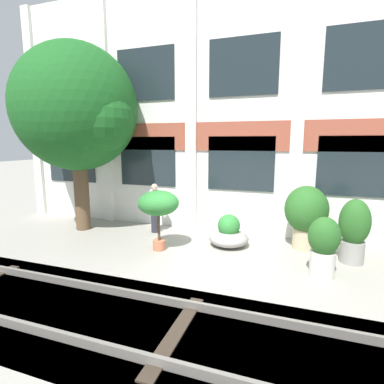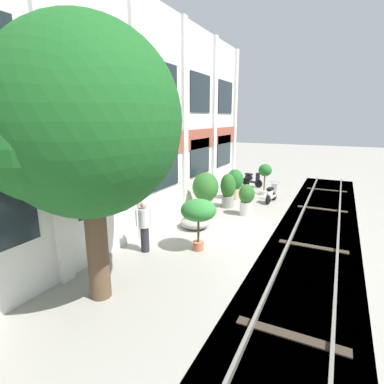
{
  "view_description": "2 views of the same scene",
  "coord_description": "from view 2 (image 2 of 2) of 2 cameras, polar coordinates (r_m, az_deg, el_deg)",
  "views": [
    {
      "loc": [
        1.66,
        -6.7,
        2.93
      ],
      "look_at": [
        -1.08,
        1.16,
        1.53
      ],
      "focal_mm": 28.0,
      "sensor_mm": 36.0,
      "label": 1
    },
    {
      "loc": [
        -9.7,
        -3.29,
        4.05
      ],
      "look_at": [
        -0.35,
        1.34,
        1.47
      ],
      "focal_mm": 28.0,
      "sensor_mm": 36.0,
      "label": 2
    }
  ],
  "objects": [
    {
      "name": "potted_plant_glazed_jar",
      "position": [
        15.42,
        8.17,
        1.82
      ],
      "size": [
        0.86,
        0.86,
        1.53
      ],
      "color": "tan",
      "rests_on": "ground"
    },
    {
      "name": "potted_plant_wide_bowl",
      "position": [
        11.34,
        0.61,
        -5.19
      ],
      "size": [
        1.12,
        1.12,
        0.91
      ],
      "color": "gray",
      "rests_on": "ground"
    },
    {
      "name": "resident_by_doorway",
      "position": [
        9.33,
        -9.06,
        -6.26
      ],
      "size": [
        0.43,
        0.37,
        1.61
      ],
      "rotation": [
        0.0,
        0.0,
        -2.27
      ],
      "color": "#282833",
      "rests_on": "ground"
    },
    {
      "name": "potted_plant_tall_urn",
      "position": [
        9.18,
        1.24,
        -3.76
      ],
      "size": [
        1.1,
        1.1,
        1.64
      ],
      "color": "#B76647",
      "rests_on": "ground"
    },
    {
      "name": "potted_plant_ribbed_drum",
      "position": [
        12.91,
        10.34,
        -1.18
      ],
      "size": [
        0.67,
        0.67,
        1.35
      ],
      "color": "beige",
      "rests_on": "ground"
    },
    {
      "name": "scooter_second_parked",
      "position": [
        15.17,
        14.84,
        -0.33
      ],
      "size": [
        1.38,
        0.5,
        0.98
      ],
      "rotation": [
        0.0,
        0.0,
        6.15
      ],
      "color": "black",
      "rests_on": "ground"
    },
    {
      "name": "broadleaf_tree",
      "position": [
        6.58,
        -19.28,
        11.66
      ],
      "size": [
        4.05,
        3.86,
        5.99
      ],
      "color": "brown",
      "rests_on": "ground"
    },
    {
      "name": "ground_plane",
      "position": [
        11.01,
        7.14,
        -7.77
      ],
      "size": [
        80.0,
        80.0,
        0.0
      ],
      "primitive_type": "plane",
      "color": "#9E998E"
    },
    {
      "name": "scooter_near_curb",
      "position": [
        18.55,
        11.25,
        2.42
      ],
      "size": [
        0.66,
        1.34,
        0.98
      ],
      "rotation": [
        0.0,
        0.0,
        4.39
      ],
      "color": "black",
      "rests_on": "ground"
    },
    {
      "name": "rail_tracks",
      "position": [
        10.57,
        21.9,
        -10.46
      ],
      "size": [
        24.34,
        2.8,
        0.43
      ],
      "color": "#4C473F",
      "rests_on": "ground"
    },
    {
      "name": "potted_plant_fluted_column",
      "position": [
        13.89,
        6.87,
        0.68
      ],
      "size": [
        0.71,
        0.71,
        1.59
      ],
      "color": "gray",
      "rests_on": "ground"
    },
    {
      "name": "potted_plant_stone_basin",
      "position": [
        13.11,
        2.58,
        0.52
      ],
      "size": [
        1.15,
        1.15,
        1.75
      ],
      "color": "tan",
      "rests_on": "ground"
    },
    {
      "name": "apartment_facade",
      "position": [
        11.54,
        -6.61,
        13.27
      ],
      "size": [
        16.7,
        0.64,
        7.91
      ],
      "color": "silver",
      "rests_on": "ground"
    },
    {
      "name": "potted_plant_terracotta_small",
      "position": [
        16.56,
        13.73,
        3.52
      ],
      "size": [
        0.7,
        0.7,
        1.66
      ],
      "color": "beige",
      "rests_on": "ground"
    }
  ]
}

